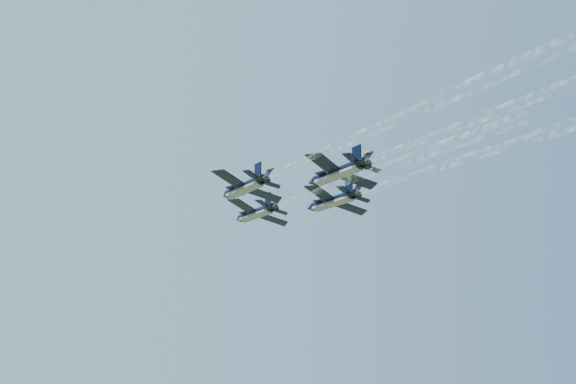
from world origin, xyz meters
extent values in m
cylinder|color=black|center=(-4.34, 12.78, 102.28)|extent=(5.70, 13.56, 2.14)
cone|color=black|center=(-6.52, 20.54, 102.28)|extent=(2.77, 3.12, 2.14)
ellipsoid|color=black|center=(-5.13, 16.15, 102.82)|extent=(1.80, 2.67, 1.08)
cube|color=gray|center=(-4.52, 12.73, 101.64)|extent=(4.80, 12.08, 0.86)
cube|color=black|center=(-7.35, 11.09, 103.14)|extent=(6.56, 5.87, 1.82)
cube|color=yellow|center=(-7.79, 12.76, 103.24)|extent=(4.82, 3.37, 1.81)
cube|color=black|center=(-0.95, 12.88, 101.22)|extent=(5.84, 3.48, 1.82)
cube|color=yellow|center=(-1.39, 14.55, 101.32)|extent=(5.57, 0.58, 1.81)
cube|color=black|center=(-4.58, 6.03, 102.87)|extent=(3.03, 2.86, 0.87)
cube|color=black|center=(-0.63, 7.13, 101.68)|extent=(2.74, 1.90, 0.87)
cube|color=black|center=(-3.22, 7.15, 103.89)|extent=(0.84, 2.22, 2.65)
cube|color=black|center=(-1.62, 7.59, 103.40)|extent=(2.16, 2.59, 2.28)
cylinder|color=black|center=(-2.87, 5.77, 102.31)|extent=(1.66, 1.55, 1.39)
cylinder|color=black|center=(-2.02, 6.00, 102.05)|extent=(1.66, 1.55, 1.39)
cylinder|color=black|center=(-9.76, -3.15, 102.28)|extent=(5.70, 13.56, 2.14)
cone|color=black|center=(-11.94, 4.62, 102.28)|extent=(2.77, 3.12, 2.14)
ellipsoid|color=black|center=(-10.55, 0.22, 102.82)|extent=(1.80, 2.67, 1.08)
cube|color=gray|center=(-9.94, -3.19, 101.64)|extent=(4.80, 12.08, 0.86)
cube|color=black|center=(-12.77, -4.83, 103.14)|extent=(6.56, 5.87, 1.82)
cube|color=yellow|center=(-13.21, -3.16, 103.24)|extent=(4.82, 3.37, 1.81)
cube|color=black|center=(-6.37, -3.04, 101.22)|extent=(5.84, 3.48, 1.82)
cube|color=yellow|center=(-6.81, -1.37, 101.32)|extent=(5.57, 0.58, 1.81)
cube|color=black|center=(-10.00, -9.89, 102.87)|extent=(3.03, 2.86, 0.87)
cube|color=black|center=(-6.05, -8.79, 101.68)|extent=(2.74, 1.90, 0.87)
cube|color=black|center=(-8.64, -8.77, 103.89)|extent=(0.84, 2.22, 2.65)
cube|color=black|center=(-7.04, -8.33, 103.40)|extent=(2.16, 2.59, 2.28)
cylinder|color=black|center=(-8.29, -10.15, 102.31)|extent=(1.66, 1.55, 1.39)
cylinder|color=black|center=(-7.44, -9.92, 102.05)|extent=(1.66, 1.55, 1.39)
cylinder|color=black|center=(7.80, 0.91, 102.28)|extent=(5.70, 13.56, 2.14)
cone|color=black|center=(5.62, 8.67, 102.28)|extent=(2.77, 3.12, 2.14)
ellipsoid|color=black|center=(7.02, 4.28, 102.82)|extent=(1.80, 2.67, 1.08)
cube|color=gray|center=(7.62, 0.86, 101.64)|extent=(4.80, 12.08, 0.86)
cube|color=black|center=(4.79, -0.78, 103.14)|extent=(6.56, 5.87, 1.82)
cube|color=yellow|center=(4.35, 0.89, 103.24)|extent=(4.82, 3.37, 1.81)
cube|color=black|center=(11.19, 1.01, 101.22)|extent=(5.84, 3.48, 1.82)
cube|color=yellow|center=(10.75, 2.68, 101.32)|extent=(5.57, 0.58, 1.81)
cube|color=black|center=(7.56, -5.84, 102.87)|extent=(3.03, 2.86, 0.87)
cube|color=black|center=(11.51, -4.74, 101.68)|extent=(2.74, 1.90, 0.87)
cube|color=black|center=(8.92, -4.72, 103.89)|extent=(0.84, 2.22, 2.65)
cube|color=black|center=(10.52, -4.27, 103.40)|extent=(2.16, 2.59, 2.28)
cylinder|color=black|center=(9.27, -6.10, 102.31)|extent=(1.66, 1.55, 1.39)
cylinder|color=black|center=(10.12, -5.86, 102.05)|extent=(1.66, 1.55, 1.39)
cylinder|color=black|center=(3.45, -14.68, 102.28)|extent=(5.70, 13.56, 2.14)
cone|color=black|center=(1.28, -6.92, 102.28)|extent=(2.77, 3.12, 2.14)
ellipsoid|color=black|center=(2.67, -11.31, 102.82)|extent=(1.80, 2.67, 1.08)
cube|color=gray|center=(3.27, -14.73, 101.64)|extent=(4.80, 12.08, 0.86)
cube|color=black|center=(0.45, -16.37, 103.14)|extent=(6.56, 5.87, 1.82)
cube|color=yellow|center=(0.01, -14.70, 103.24)|extent=(4.82, 3.37, 1.81)
cube|color=black|center=(6.84, -14.58, 101.22)|extent=(5.84, 3.48, 1.82)
cube|color=yellow|center=(6.40, -12.91, 101.32)|extent=(5.57, 0.58, 1.81)
cube|color=black|center=(3.21, -21.43, 102.87)|extent=(3.03, 2.86, 0.87)
cube|color=black|center=(7.16, -20.33, 101.68)|extent=(2.74, 1.90, 0.87)
cube|color=black|center=(4.58, -20.31, 103.89)|extent=(0.84, 2.22, 2.65)
cube|color=black|center=(6.17, -19.86, 103.40)|extent=(2.16, 2.59, 2.28)
cylinder|color=black|center=(4.93, -21.69, 102.31)|extent=(1.66, 1.55, 1.39)
cylinder|color=black|center=(5.77, -21.45, 102.05)|extent=(1.66, 1.55, 1.39)
cylinder|color=white|center=(0.25, -3.64, 102.28)|extent=(6.64, 20.12, 1.13)
cylinder|color=white|center=(5.49, -22.33, 102.28)|extent=(7.05, 20.23, 1.56)
cylinder|color=white|center=(10.72, -41.02, 102.28)|extent=(7.54, 20.37, 2.06)
cylinder|color=white|center=(-5.17, -19.56, 102.28)|extent=(6.64, 20.12, 1.13)
cylinder|color=white|center=(0.07, -38.25, 102.28)|extent=(7.05, 20.23, 1.56)
cylinder|color=white|center=(5.30, -56.94, 102.28)|extent=(7.54, 20.37, 2.06)
cylinder|color=white|center=(12.39, -15.51, 102.28)|extent=(6.64, 20.12, 1.13)
cylinder|color=white|center=(17.63, -34.20, 102.28)|extent=(7.05, 20.23, 1.56)
cylinder|color=white|center=(8.05, -31.10, 102.28)|extent=(6.64, 20.12, 1.13)
cylinder|color=white|center=(13.28, -49.79, 102.28)|extent=(7.05, 20.23, 1.56)
camera|label=1|loc=(-29.48, -107.77, 67.96)|focal=40.00mm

